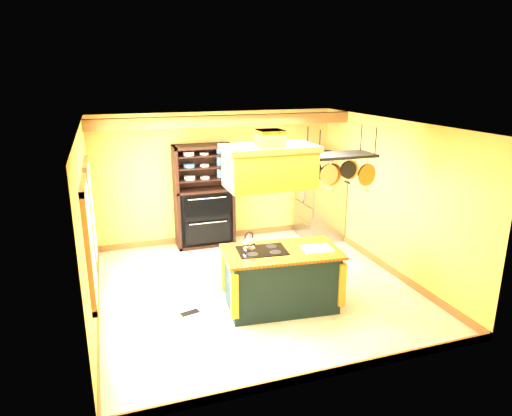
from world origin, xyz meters
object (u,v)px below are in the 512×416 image
kitchen_island (281,278)px  hutch (204,206)px  refrigerator (320,199)px  range_hood (270,164)px  pot_rack (341,164)px

kitchen_island → hutch: hutch is taller
refrigerator → hutch: 2.47m
range_hood → hutch: (-0.32, 3.00, -1.40)m
refrigerator → pot_rack: bearing=-111.1°
kitchen_island → pot_rack: 1.93m
pot_rack → refrigerator: pot_rack is taller
kitchen_island → pot_rack: size_ratio=1.67×
range_hood → kitchen_island: bearing=0.3°
kitchen_island → refrigerator: 3.28m
pot_rack → hutch: bearing=115.5°
range_hood → hutch: range_hood is taller
kitchen_island → hutch: 3.06m
kitchen_island → refrigerator: size_ratio=1.02×
kitchen_island → range_hood: bearing=-174.2°
kitchen_island → range_hood: (-0.20, -0.00, 1.76)m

